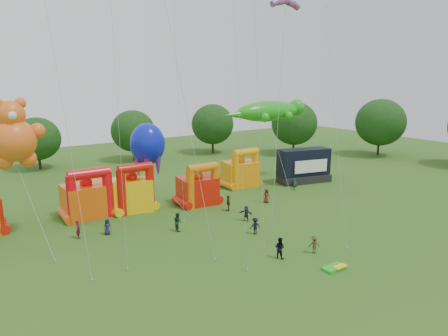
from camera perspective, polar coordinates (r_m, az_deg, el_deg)
ground at (r=29.76m, az=15.98°, el=-19.14°), size 160.00×160.00×0.00m
tree_ring at (r=26.54m, az=14.11°, el=-7.99°), size 124.73×126.84×12.07m
bouncy_castle_1 at (r=47.93m, az=-18.88°, el=-4.02°), size 5.27×4.32×5.83m
bouncy_castle_2 at (r=48.56m, az=-12.89°, el=-3.37°), size 5.25×4.59×5.93m
bouncy_castle_3 at (r=49.89m, az=-3.66°, el=-2.88°), size 4.91×4.12×5.39m
bouncy_castle_4 at (r=58.03m, az=2.43°, el=-0.51°), size 5.23×4.50×5.71m
stage_trailer at (r=61.52m, az=11.33°, el=0.28°), size 8.44×4.75×5.13m
teddy_bear_kite at (r=41.17m, az=-26.79°, el=-0.22°), size 5.74×9.33×13.81m
gecko_kite at (r=58.93m, az=7.06°, el=5.42°), size 14.92×9.49×12.34m
octopus_kite at (r=49.47m, az=-9.86°, el=0.77°), size 4.31×9.71×10.22m
parafoil_kites at (r=40.66m, az=3.12°, el=8.05°), size 28.39×11.84×25.57m
diamond_kites at (r=37.79m, az=-1.15°, el=14.98°), size 20.96×21.25×44.24m
folded_kite_bundle at (r=35.24m, az=15.51°, el=-13.56°), size 2.01×1.11×0.31m
spectator_0 at (r=42.30m, az=-16.34°, el=-8.05°), size 0.89×0.66×1.68m
spectator_1 at (r=42.20m, az=-20.10°, el=-8.21°), size 0.55×0.75×1.90m
spectator_2 at (r=41.84m, az=-6.62°, el=-7.64°), size 0.74×0.95×1.93m
spectator_3 at (r=40.85m, az=4.45°, el=-8.25°), size 1.25×0.90×1.74m
spectator_4 at (r=47.57m, az=0.61°, el=-5.03°), size 0.94×1.21×1.92m
spectator_5 at (r=44.41m, az=3.16°, el=-6.49°), size 1.29×1.63×1.73m
spectator_6 at (r=50.87m, az=6.07°, el=-3.97°), size 1.02×0.82×1.83m
spectator_7 at (r=57.25m, az=10.05°, el=-2.29°), size 0.71×0.70×1.66m
spectator_8 at (r=35.93m, az=7.95°, el=-11.22°), size 1.02×1.14×1.92m
spectator_9 at (r=37.48m, az=12.76°, el=-10.62°), size 1.22×1.05×1.64m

